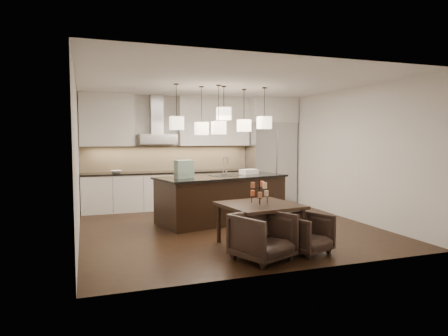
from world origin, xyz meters
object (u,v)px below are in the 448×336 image
object	(u,v)px
dining_table	(259,225)
armchair_left	(263,237)
armchair_right	(306,234)
refrigerator	(271,163)
island_body	(221,200)

from	to	relation	value
dining_table	armchair_left	size ratio (longest dim) A/B	1.51
dining_table	armchair_right	xyz separation A→B (m)	(0.50, -0.62, -0.04)
refrigerator	dining_table	xyz separation A→B (m)	(-2.07, -3.82, -0.73)
refrigerator	armchair_right	xyz separation A→B (m)	(-1.57, -4.45, -0.78)
armchair_right	island_body	bearing A→B (deg)	79.08
armchair_right	dining_table	bearing A→B (deg)	107.57
dining_table	armchair_left	xyz separation A→B (m)	(-0.28, -0.73, 0.00)
island_body	dining_table	distance (m)	2.00
refrigerator	armchair_right	size ratio (longest dim) A/B	3.26
armchair_right	refrigerator	bearing A→B (deg)	49.57
armchair_left	armchair_right	bearing A→B (deg)	-14.91
island_body	armchair_right	distance (m)	2.66
island_body	armchair_right	xyz separation A→B (m)	(0.46, -2.62, -0.16)
dining_table	armchair_left	distance (m)	0.79
island_body	armchair_right	world-z (taller)	island_body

